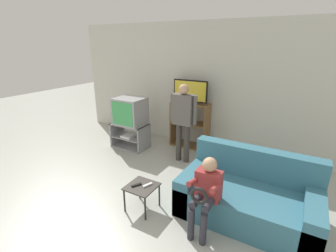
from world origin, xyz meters
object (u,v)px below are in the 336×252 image
object	(u,v)px
couch	(248,196)
person_seated_child	(206,190)
person_standing_adult	(183,116)
tv_stand	(130,136)
remote_control_black	(136,185)
remote_control_white	(148,185)
snack_table	(142,189)
media_shelf	(190,125)
television_flat	(190,92)
television_main	(130,111)

from	to	relation	value
couch	person_seated_child	xyz separation A→B (m)	(-0.38, -0.55, 0.28)
person_standing_adult	person_seated_child	world-z (taller)	person_standing_adult
tv_stand	remote_control_black	world-z (taller)	tv_stand
remote_control_black	remote_control_white	distance (m)	0.15
tv_stand	snack_table	size ratio (longest dim) A/B	2.00
remote_control_white	media_shelf	bearing A→B (deg)	121.93
snack_table	person_seated_child	xyz separation A→B (m)	(0.89, 0.05, 0.25)
snack_table	remote_control_black	bearing A→B (deg)	-154.83
tv_stand	person_seated_child	distance (m)	2.84
tv_stand	television_flat	xyz separation A→B (m)	(1.10, 0.66, 0.95)
remote_control_black	media_shelf	bearing A→B (deg)	128.20
tv_stand	remote_control_white	distance (m)	2.19
television_main	snack_table	size ratio (longest dim) A/B	1.56
television_main	snack_table	distance (m)	2.23
person_seated_child	couch	bearing A→B (deg)	55.18
television_flat	couch	bearing A→B (deg)	-45.30
tv_stand	snack_table	bearing A→B (deg)	-47.34
media_shelf	snack_table	bearing A→B (deg)	-80.79
tv_stand	person_standing_adult	bearing A→B (deg)	-1.34
media_shelf	person_standing_adult	distance (m)	0.84
snack_table	person_seated_child	bearing A→B (deg)	3.25
television_flat	person_standing_adult	distance (m)	0.78
couch	person_standing_adult	distance (m)	1.85
snack_table	person_standing_adult	size ratio (longest dim) A/B	0.26
tv_stand	television_flat	bearing A→B (deg)	31.01
snack_table	remote_control_white	bearing A→B (deg)	34.51
person_seated_child	tv_stand	bearing A→B (deg)	146.73
snack_table	person_seated_child	distance (m)	0.92
tv_stand	person_standing_adult	world-z (taller)	person_standing_adult
snack_table	couch	world-z (taller)	couch
media_shelf	couch	xyz separation A→B (m)	(1.64, -1.68, -0.22)
couch	remote_control_white	bearing A→B (deg)	-155.20
person_seated_child	snack_table	bearing A→B (deg)	-176.75
couch	person_seated_child	distance (m)	0.73
remote_control_black	person_seated_child	bearing A→B (deg)	35.50
television_flat	remote_control_black	size ratio (longest dim) A/B	5.20
television_main	person_standing_adult	bearing A→B (deg)	-2.18
person_seated_child	television_main	bearing A→B (deg)	146.21
tv_stand	couch	world-z (taller)	couch
tv_stand	couch	size ratio (longest dim) A/B	0.46
media_shelf	couch	distance (m)	2.36
person_seated_child	person_standing_adult	bearing A→B (deg)	125.05
television_flat	remote_control_white	distance (m)	2.41
media_shelf	person_standing_adult	world-z (taller)	person_standing_adult
television_main	television_flat	world-z (taller)	television_flat
television_main	tv_stand	bearing A→B (deg)	-136.29
television_main	person_seated_child	xyz separation A→B (m)	(2.34, -1.57, -0.26)
television_main	snack_table	bearing A→B (deg)	-48.03
television_main	media_shelf	distance (m)	1.31
remote_control_black	couch	size ratio (longest dim) A/B	0.09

